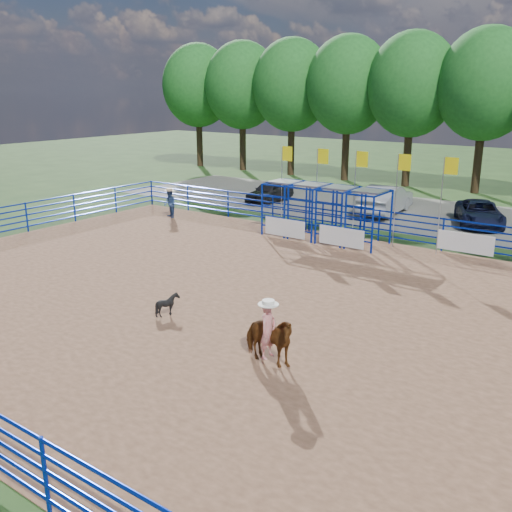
% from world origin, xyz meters
% --- Properties ---
extents(ground, '(120.00, 120.00, 0.00)m').
position_xyz_m(ground, '(0.00, 0.00, 0.00)').
color(ground, '#2E4E1F').
rests_on(ground, ground).
extents(arena_dirt, '(30.00, 20.00, 0.02)m').
position_xyz_m(arena_dirt, '(0.00, 0.00, 0.01)').
color(arena_dirt, '#885F44').
rests_on(arena_dirt, ground).
extents(gravel_strip, '(40.00, 10.00, 0.01)m').
position_xyz_m(gravel_strip, '(0.00, 17.00, 0.01)').
color(gravel_strip, slate).
rests_on(gravel_strip, ground).
extents(horse_and_rider, '(1.67, 0.80, 2.50)m').
position_xyz_m(horse_and_rider, '(2.89, -3.36, 0.88)').
color(horse_and_rider, brown).
rests_on(horse_and_rider, arena_dirt).
extents(calf, '(0.85, 0.81, 0.73)m').
position_xyz_m(calf, '(-1.55, -2.48, 0.38)').
color(calf, black).
rests_on(calf, arena_dirt).
extents(spectator_cowboy, '(0.94, 0.86, 1.62)m').
position_xyz_m(spectator_cowboy, '(-11.46, 7.93, 0.84)').
color(spectator_cowboy, navy).
rests_on(spectator_cowboy, arena_dirt).
extents(car_a, '(1.56, 3.85, 1.31)m').
position_xyz_m(car_a, '(-9.63, 15.02, 0.66)').
color(car_a, black).
rests_on(car_a, gravel_strip).
extents(car_b, '(2.12, 5.12, 1.65)m').
position_xyz_m(car_b, '(-2.23, 15.95, 0.83)').
color(car_b, gray).
rests_on(car_b, gravel_strip).
extents(car_c, '(3.72, 5.02, 1.27)m').
position_xyz_m(car_c, '(2.93, 16.16, 0.64)').
color(car_c, '#151936').
rests_on(car_c, gravel_strip).
extents(perimeter_fence, '(30.10, 20.10, 1.50)m').
position_xyz_m(perimeter_fence, '(0.00, 0.00, 0.75)').
color(perimeter_fence, '#0724A7').
rests_on(perimeter_fence, ground).
extents(chute_assembly, '(19.32, 2.41, 4.20)m').
position_xyz_m(chute_assembly, '(-1.90, 8.84, 1.26)').
color(chute_assembly, '#0724A7').
rests_on(chute_assembly, ground).
extents(treeline, '(56.40, 6.40, 11.24)m').
position_xyz_m(treeline, '(0.00, 26.00, 7.53)').
color(treeline, '#3F2B19').
rests_on(treeline, ground).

